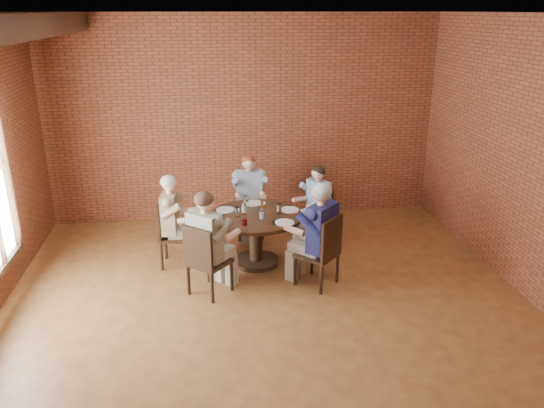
{
  "coord_description": "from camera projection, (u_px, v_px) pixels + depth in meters",
  "views": [
    {
      "loc": [
        -0.73,
        -5.26,
        3.43
      ],
      "look_at": [
        0.13,
        1.0,
        1.11
      ],
      "focal_mm": 35.0,
      "sensor_mm": 36.0,
      "label": 1
    }
  ],
  "objects": [
    {
      "name": "wall_back",
      "position": [
        244.0,
        120.0,
        8.84
      ],
      "size": [
        7.0,
        0.0,
        7.0
      ],
      "primitive_type": "plane",
      "rotation": [
        1.57,
        0.0,
        0.0
      ],
      "color": "brown",
      "rests_on": "ground"
    },
    {
      "name": "dining_table",
      "position": [
        256.0,
        229.0,
        7.45
      ],
      "size": [
        1.3,
        1.3,
        0.75
      ],
      "color": "black",
      "rests_on": "floor"
    },
    {
      "name": "ceiling",
      "position": [
        273.0,
        13.0,
        5.0
      ],
      "size": [
        7.0,
        7.0,
        0.0
      ],
      "primitive_type": "plane",
      "rotation": [
        3.14,
        0.0,
        0.0
      ],
      "color": "silver",
      "rests_on": "wall_back"
    },
    {
      "name": "floor",
      "position": [
        273.0,
        323.0,
        6.17
      ],
      "size": [
        7.0,
        7.0,
        0.0
      ],
      "primitive_type": "plane",
      "color": "#965F2E",
      "rests_on": "ground"
    },
    {
      "name": "diner_b",
      "position": [
        249.0,
        197.0,
        8.32
      ],
      "size": [
        0.53,
        0.65,
        1.33
      ],
      "primitive_type": null,
      "rotation": [
        0.0,
        0.0,
        -0.01
      ],
      "color": "#91A5B9",
      "rests_on": "floor"
    },
    {
      "name": "diner_e",
      "position": [
        317.0,
        235.0,
        6.81
      ],
      "size": [
        0.9,
        0.9,
        1.41
      ],
      "primitive_type": null,
      "rotation": [
        0.0,
        0.0,
        3.93
      ],
      "color": "#1A1C4B",
      "rests_on": "floor"
    },
    {
      "name": "ceiling_beam",
      "position": [
        2.0,
        29.0,
        4.73
      ],
      "size": [
        0.22,
        6.9,
        0.26
      ],
      "primitive_type": "cube",
      "color": "black",
      "rests_on": "ceiling"
    },
    {
      "name": "glass_f",
      "position": [
        244.0,
        220.0,
        6.99
      ],
      "size": [
        0.07,
        0.07,
        0.14
      ],
      "primitive_type": "cylinder",
      "color": "white",
      "rests_on": "dining_table"
    },
    {
      "name": "chair_c",
      "position": [
        169.0,
        232.0,
        7.42
      ],
      "size": [
        0.46,
        0.46,
        0.93
      ],
      "rotation": [
        0.0,
        0.0,
        1.47
      ],
      "color": "black",
      "rests_on": "floor"
    },
    {
      "name": "diner_c",
      "position": [
        175.0,
        221.0,
        7.37
      ],
      "size": [
        0.69,
        0.59,
        1.32
      ],
      "primitive_type": null,
      "rotation": [
        0.0,
        0.0,
        1.47
      ],
      "color": "brown",
      "rests_on": "floor"
    },
    {
      "name": "chair_a",
      "position": [
        319.0,
        214.0,
        8.13
      ],
      "size": [
        0.53,
        0.53,
        0.89
      ],
      "rotation": [
        0.0,
        0.0,
        -1.07
      ],
      "color": "black",
      "rests_on": "floor"
    },
    {
      "name": "plate_b",
      "position": [
        254.0,
        203.0,
        7.79
      ],
      "size": [
        0.26,
        0.26,
        0.01
      ],
      "primitive_type": "cylinder",
      "color": "white",
      "rests_on": "dining_table"
    },
    {
      "name": "chair_d",
      "position": [
        204.0,
        258.0,
        6.59
      ],
      "size": [
        0.63,
        0.63,
        0.96
      ],
      "rotation": [
        0.0,
        0.0,
        2.41
      ],
      "color": "black",
      "rests_on": "floor"
    },
    {
      "name": "glass_e",
      "position": [
        237.0,
        212.0,
        7.26
      ],
      "size": [
        0.07,
        0.07,
        0.14
      ],
      "primitive_type": "cylinder",
      "color": "white",
      "rests_on": "dining_table"
    },
    {
      "name": "smartphone",
      "position": [
        275.0,
        222.0,
        7.08
      ],
      "size": [
        0.07,
        0.14,
        0.01
      ],
      "primitive_type": "cube",
      "rotation": [
        0.0,
        0.0,
        -0.0
      ],
      "color": "black",
      "rests_on": "dining_table"
    },
    {
      "name": "plate_a",
      "position": [
        290.0,
        210.0,
        7.52
      ],
      "size": [
        0.26,
        0.26,
        0.01
      ],
      "primitive_type": "cylinder",
      "color": "white",
      "rests_on": "dining_table"
    },
    {
      "name": "glass_b",
      "position": [
        263.0,
        206.0,
        7.5
      ],
      "size": [
        0.07,
        0.07,
        0.14
      ],
      "primitive_type": "cylinder",
      "color": "white",
      "rests_on": "dining_table"
    },
    {
      "name": "diner_d",
      "position": [
        209.0,
        243.0,
        6.61
      ],
      "size": [
        0.87,
        0.88,
        1.38
      ],
      "primitive_type": null,
      "rotation": [
        0.0,
        0.0,
        2.41
      ],
      "color": "gray",
      "rests_on": "floor"
    },
    {
      "name": "plate_d",
      "position": [
        285.0,
        223.0,
        7.07
      ],
      "size": [
        0.26,
        0.26,
        0.01
      ],
      "primitive_type": "cylinder",
      "color": "white",
      "rests_on": "dining_table"
    },
    {
      "name": "chair_e",
      "position": [
        323.0,
        249.0,
        6.82
      ],
      "size": [
        0.65,
        0.65,
        0.98
      ],
      "rotation": [
        0.0,
        0.0,
        3.93
      ],
      "color": "black",
      "rests_on": "floor"
    },
    {
      "name": "chair_b",
      "position": [
        249.0,
        204.0,
        8.45
      ],
      "size": [
        0.42,
        0.42,
        0.93
      ],
      "rotation": [
        0.0,
        0.0,
        -0.01
      ],
      "color": "black",
      "rests_on": "floor"
    },
    {
      "name": "diner_a",
      "position": [
        316.0,
        206.0,
        8.04
      ],
      "size": [
        0.75,
        0.7,
        1.25
      ],
      "primitive_type": null,
      "rotation": [
        0.0,
        0.0,
        -1.07
      ],
      "color": "#3A6397",
      "rests_on": "floor"
    },
    {
      "name": "plate_c",
      "position": [
        225.0,
        210.0,
        7.52
      ],
      "size": [
        0.26,
        0.26,
        0.01
      ],
      "primitive_type": "cylinder",
      "color": "white",
      "rests_on": "dining_table"
    },
    {
      "name": "glass_a",
      "position": [
        279.0,
        209.0,
        7.38
      ],
      "size": [
        0.07,
        0.07,
        0.14
      ],
      "primitive_type": "cylinder",
      "color": "white",
      "rests_on": "dining_table"
    },
    {
      "name": "glass_d",
      "position": [
        244.0,
        207.0,
        7.43
      ],
      "size": [
        0.07,
        0.07,
        0.14
      ],
      "primitive_type": "cylinder",
      "color": "white",
      "rests_on": "dining_table"
    },
    {
      "name": "glass_c",
      "position": [
        246.0,
        200.0,
        7.71
      ],
      "size": [
        0.07,
        0.07,
        0.14
      ],
      "primitive_type": "cylinder",
      "color": "white",
      "rests_on": "dining_table"
    },
    {
      "name": "glass_g",
      "position": [
        262.0,
        214.0,
        7.2
      ],
      "size": [
        0.07,
        0.07,
        0.14
      ],
      "primitive_type": "cylinder",
      "color": "white",
      "rests_on": "dining_table"
    }
  ]
}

